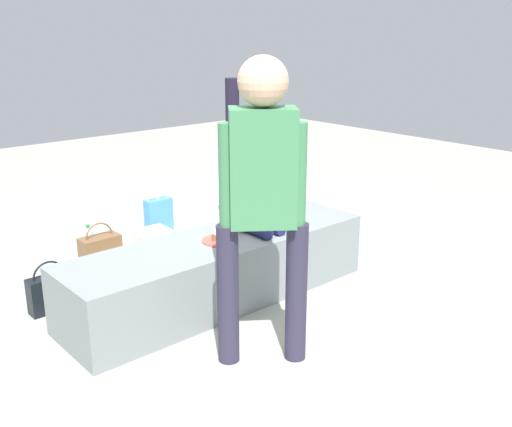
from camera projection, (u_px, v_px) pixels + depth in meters
ground_plane at (221, 299)px, 3.83m from camera, size 12.00×12.00×0.00m
concrete_ledge at (220, 269)px, 3.77m from camera, size 2.06×0.57×0.42m
child_seated at (253, 198)px, 3.80m from camera, size 0.28×0.32×0.48m
adult_standing at (263, 187)px, 2.86m from camera, size 0.39×0.35×1.57m
cake_plate at (220, 238)px, 3.65m from camera, size 0.22×0.22×0.07m
gift_bag at (159, 216)px, 5.00m from camera, size 0.23×0.10×0.35m
railing_post at (233, 178)px, 4.80m from camera, size 0.36×0.36×1.31m
water_bottle_near_gift at (89, 240)px, 4.58m from camera, size 0.07×0.07×0.23m
water_bottle_far_side at (180, 253)px, 4.36m from camera, size 0.06×0.06×0.19m
party_cup_red at (246, 248)px, 4.55m from camera, size 0.07×0.07×0.11m
cake_box_white at (154, 240)px, 4.68m from camera, size 0.29×0.31×0.14m
handbag_black_leather at (51, 292)px, 3.65m from camera, size 0.27×0.11×0.33m
handbag_brown_canvas at (100, 250)px, 4.33m from camera, size 0.29×0.15×0.33m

